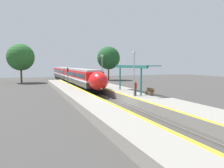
% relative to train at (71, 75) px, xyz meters
% --- Properties ---
extents(ground_plane, '(120.00, 120.00, 0.00)m').
position_rel_train_xyz_m(ground_plane, '(0.00, -26.95, -2.19)').
color(ground_plane, '#423F3D').
extents(rail_left, '(0.08, 90.00, 0.15)m').
position_rel_train_xyz_m(rail_left, '(-0.72, -26.95, -2.12)').
color(rail_left, slate).
rests_on(rail_left, ground_plane).
extents(rail_right, '(0.08, 90.00, 0.15)m').
position_rel_train_xyz_m(rail_right, '(0.72, -26.95, -2.12)').
color(rail_right, slate).
rests_on(rail_right, ground_plane).
extents(train, '(2.84, 44.53, 3.81)m').
position_rel_train_xyz_m(train, '(0.00, 0.00, 0.00)').
color(train, black).
rests_on(train, ground_plane).
extents(platform_right, '(4.29, 64.00, 0.86)m').
position_rel_train_xyz_m(platform_right, '(3.85, -26.95, -1.77)').
color(platform_right, gray).
rests_on(platform_right, ground_plane).
extents(platform_left, '(3.12, 64.00, 0.86)m').
position_rel_train_xyz_m(platform_left, '(-3.27, -26.95, -1.77)').
color(platform_left, gray).
rests_on(platform_left, ground_plane).
extents(platform_bench, '(0.44, 1.72, 0.89)m').
position_rel_train_xyz_m(platform_bench, '(4.68, -26.79, -0.86)').
color(platform_bench, brown).
rests_on(platform_bench, platform_right).
extents(person_waiting, '(0.36, 0.23, 1.78)m').
position_rel_train_xyz_m(person_waiting, '(2.80, -26.51, -0.41)').
color(person_waiting, '#333338').
rests_on(person_waiting, platform_right).
extents(railway_signal, '(0.28, 0.28, 4.02)m').
position_rel_train_xyz_m(railway_signal, '(-2.06, -7.30, 0.28)').
color(railway_signal, '#59595E').
rests_on(railway_signal, ground_plane).
extents(lamppost_near, '(0.36, 0.20, 5.38)m').
position_rel_train_xyz_m(lamppost_near, '(2.29, -27.21, 1.74)').
color(lamppost_near, '#9E9EA3').
rests_on(lamppost_near, platform_right).
extents(lamppost_mid, '(0.36, 0.20, 5.38)m').
position_rel_train_xyz_m(lamppost_mid, '(2.29, -15.40, 1.74)').
color(lamppost_mid, '#9E9EA3').
rests_on(lamppost_mid, platform_right).
extents(station_canopy, '(2.02, 9.52, 3.70)m').
position_rel_train_xyz_m(station_canopy, '(4.16, -23.30, 2.09)').
color(station_canopy, '#1E6B66').
rests_on(station_canopy, platform_right).
extents(background_tree_left, '(6.73, 6.73, 9.82)m').
position_rel_train_xyz_m(background_tree_left, '(-10.85, 9.34, 4.25)').
color(background_tree_left, brown).
rests_on(background_tree_left, ground_plane).
extents(background_tree_right, '(6.75, 6.75, 9.91)m').
position_rel_train_xyz_m(background_tree_right, '(13.14, 10.63, 4.33)').
color(background_tree_right, brown).
rests_on(background_tree_right, ground_plane).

